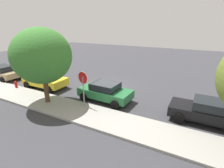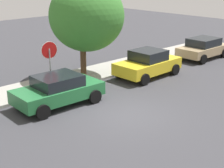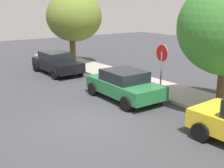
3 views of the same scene
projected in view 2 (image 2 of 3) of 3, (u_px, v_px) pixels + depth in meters
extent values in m
plane|color=#38383D|center=(125.00, 113.00, 14.62)|extent=(60.00, 60.00, 0.00)
cube|color=#9E9B93|center=(54.00, 83.00, 18.26)|extent=(32.00, 2.45, 0.14)
cylinder|color=gray|center=(50.00, 71.00, 16.85)|extent=(0.08, 0.08, 2.22)
cylinder|color=white|center=(49.00, 50.00, 16.52)|extent=(0.86, 0.13, 0.86)
cylinder|color=red|center=(49.00, 50.00, 16.52)|extent=(0.80, 0.13, 0.81)
cube|color=#236B38|center=(58.00, 92.00, 15.37)|extent=(4.05, 1.98, 0.59)
cube|color=black|center=(58.00, 81.00, 15.19)|extent=(1.98, 1.69, 0.50)
cylinder|color=black|center=(43.00, 112.00, 13.95)|extent=(0.65, 0.24, 0.64)
cylinder|color=black|center=(21.00, 100.00, 15.27)|extent=(0.65, 0.24, 0.64)
cylinder|color=black|center=(95.00, 97.00, 15.65)|extent=(0.65, 0.24, 0.64)
cylinder|color=black|center=(72.00, 87.00, 16.96)|extent=(0.65, 0.24, 0.64)
cube|color=yellow|center=(148.00, 66.00, 19.52)|extent=(4.04, 1.94, 0.65)
cube|color=black|center=(148.00, 55.00, 19.34)|extent=(1.76, 1.67, 0.58)
cylinder|color=black|center=(150.00, 64.00, 21.15)|extent=(0.64, 0.23, 0.64)
cylinder|color=black|center=(175.00, 70.00, 19.89)|extent=(0.64, 0.23, 0.64)
cylinder|color=black|center=(119.00, 72.00, 19.35)|extent=(0.64, 0.23, 0.64)
cylinder|color=black|center=(144.00, 79.00, 18.09)|extent=(0.64, 0.23, 0.64)
cube|color=tan|center=(203.00, 50.00, 23.57)|extent=(3.88, 1.85, 0.57)
cube|color=black|center=(204.00, 42.00, 23.42)|extent=(2.08, 1.62, 0.53)
cylinder|color=black|center=(202.00, 49.00, 25.13)|extent=(0.64, 0.22, 0.64)
cylinder|color=black|center=(224.00, 53.00, 23.87)|extent=(0.64, 0.22, 0.64)
cylinder|color=black|center=(180.00, 54.00, 23.43)|extent=(0.64, 0.22, 0.64)
cylinder|color=black|center=(203.00, 59.00, 22.17)|extent=(0.64, 0.22, 0.64)
cylinder|color=#513823|center=(83.00, 58.00, 19.16)|extent=(0.33, 0.33, 2.30)
ellipsoid|color=#387A2D|center=(87.00, 16.00, 18.43)|extent=(4.07, 4.07, 3.84)
cylinder|color=red|center=(151.00, 61.00, 22.02)|extent=(0.22, 0.22, 0.55)
sphere|color=red|center=(151.00, 56.00, 21.91)|extent=(0.21, 0.21, 0.21)
cylinder|color=red|center=(153.00, 59.00, 22.10)|extent=(0.08, 0.09, 0.09)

